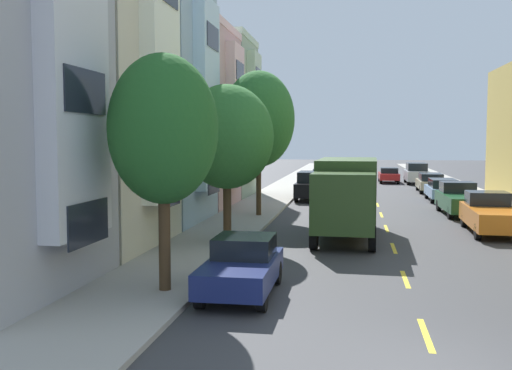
% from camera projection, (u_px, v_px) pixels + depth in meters
% --- Properties ---
extents(ground_plane, '(160.00, 160.00, 0.00)m').
position_uv_depth(ground_plane, '(376.00, 200.00, 39.90)').
color(ground_plane, '#38383A').
extents(sidewalk_left, '(3.20, 120.00, 0.14)m').
position_uv_depth(sidewalk_left, '(268.00, 200.00, 39.08)').
color(sidewalk_left, '#A39E93').
rests_on(sidewalk_left, ground_plane).
extents(sidewalk_right, '(3.20, 120.00, 0.14)m').
position_uv_depth(sidewalk_right, '(493.00, 204.00, 36.78)').
color(sidewalk_right, '#A39E93').
rests_on(sidewalk_right, ground_plane).
extents(lane_centerline_dashes, '(0.14, 47.20, 0.01)m').
position_uv_depth(lane_centerline_dashes, '(379.00, 209.00, 34.49)').
color(lane_centerline_dashes, yellow).
rests_on(lane_centerline_dashes, ground_plane).
extents(townhouse_second_cream, '(12.79, 6.58, 12.57)m').
position_uv_depth(townhouse_second_cream, '(3.00, 87.00, 22.32)').
color(townhouse_second_cream, beige).
rests_on(townhouse_second_cream, ground_plane).
extents(townhouse_third_powder_blue, '(12.95, 6.58, 11.84)m').
position_uv_depth(townhouse_third_powder_blue, '(82.00, 106.00, 29.03)').
color(townhouse_third_powder_blue, '#9EB7CC').
rests_on(townhouse_third_powder_blue, ground_plane).
extents(townhouse_fourth_rose, '(13.91, 6.58, 10.76)m').
position_uv_depth(townhouse_fourth_rose, '(125.00, 122.00, 35.82)').
color(townhouse_fourth_rose, '#CC9E9E').
rests_on(townhouse_fourth_rose, ground_plane).
extents(townhouse_fifth_sage, '(12.75, 6.58, 11.31)m').
position_uv_depth(townhouse_fifth_sage, '(169.00, 120.00, 42.37)').
color(townhouse_fifth_sage, '#99AD8E').
rests_on(townhouse_fifth_sage, ground_plane).
extents(street_tree_nearest, '(2.85, 2.85, 6.16)m').
position_uv_depth(street_tree_nearest, '(163.00, 130.00, 15.20)').
color(street_tree_nearest, '#47331E').
rests_on(street_tree_nearest, sidewalk_left).
extents(street_tree_second, '(3.64, 3.64, 6.08)m').
position_uv_depth(street_tree_second, '(227.00, 137.00, 22.88)').
color(street_tree_second, '#47331E').
rests_on(street_tree_second, sidewalk_left).
extents(street_tree_third, '(3.73, 3.73, 7.49)m').
position_uv_depth(street_tree_third, '(259.00, 119.00, 30.48)').
color(street_tree_third, '#47331E').
rests_on(street_tree_third, sidewalk_left).
extents(delivery_box_truck, '(2.63, 7.43, 3.26)m').
position_uv_depth(delivery_box_truck, '(347.00, 193.00, 24.45)').
color(delivery_box_truck, '#2D471E').
rests_on(delivery_box_truck, ground_plane).
extents(parked_pickup_orange, '(2.15, 5.35, 1.73)m').
position_uv_depth(parked_pickup_orange, '(491.00, 214.00, 25.78)').
color(parked_pickup_orange, orange).
rests_on(parked_pickup_orange, ground_plane).
extents(parked_wagon_champagne, '(1.91, 4.73, 1.50)m').
position_uv_depth(parked_wagon_champagne, '(430.00, 182.00, 45.49)').
color(parked_wagon_champagne, tan).
rests_on(parked_wagon_champagne, ground_plane).
extents(parked_suv_black, '(2.00, 4.82, 1.93)m').
position_uv_depth(parked_suv_black, '(312.00, 186.00, 39.76)').
color(parked_suv_black, black).
rests_on(parked_suv_black, ground_plane).
extents(parked_pickup_forest, '(2.10, 5.34, 1.73)m').
position_uv_depth(parked_pickup_forest, '(461.00, 200.00, 32.00)').
color(parked_pickup_forest, '#194C28').
rests_on(parked_pickup_forest, ground_plane).
extents(parked_hatchback_navy, '(1.74, 4.00, 1.50)m').
position_uv_depth(parked_hatchback_navy, '(242.00, 266.00, 15.54)').
color(parked_hatchback_navy, navy).
rests_on(parked_hatchback_navy, ground_plane).
extents(parked_wagon_sky, '(1.86, 4.72, 1.50)m').
position_uv_depth(parked_wagon_sky, '(442.00, 189.00, 39.00)').
color(parked_wagon_sky, '#7A9EC6').
rests_on(parked_wagon_sky, ground_plane).
extents(parked_suv_silver, '(1.97, 4.81, 1.93)m').
position_uv_depth(parked_suv_silver, '(416.00, 173.00, 54.39)').
color(parked_suv_silver, '#B2B5BA').
rests_on(parked_suv_silver, ground_plane).
extents(parked_sedan_white, '(1.90, 4.54, 1.43)m').
position_uv_depth(parked_sedan_white, '(322.00, 177.00, 52.85)').
color(parked_sedan_white, silver).
rests_on(parked_sedan_white, ground_plane).
extents(moving_red_sedan, '(1.80, 4.50, 1.43)m').
position_uv_depth(moving_red_sedan, '(389.00, 175.00, 55.80)').
color(moving_red_sedan, '#AD1E1E').
rests_on(moving_red_sedan, ground_plane).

